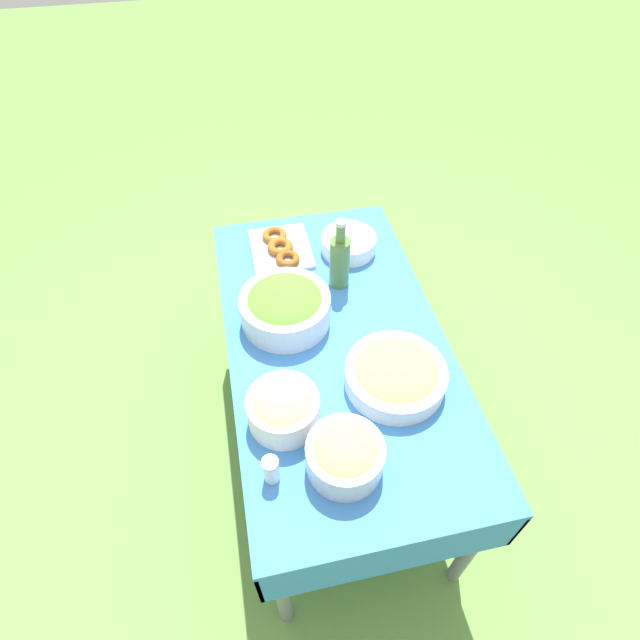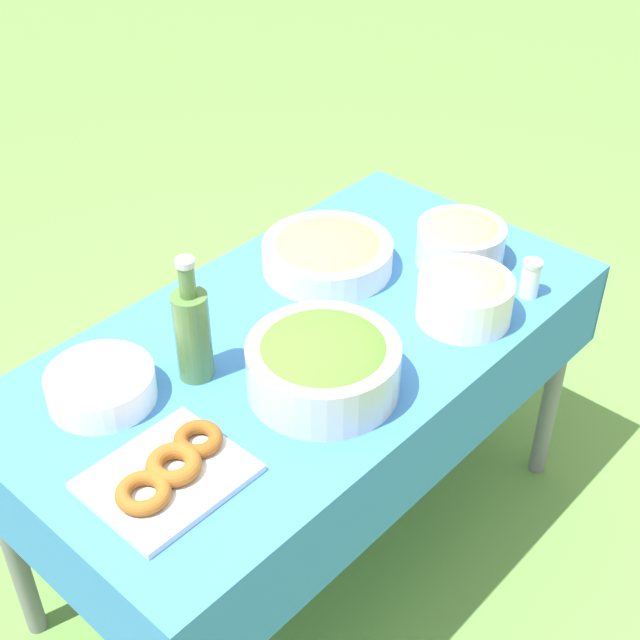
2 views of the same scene
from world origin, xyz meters
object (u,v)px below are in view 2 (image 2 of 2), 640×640
fruit_bowl (327,253)px  donut_platter (169,472)px  plate_stack (101,386)px  pasta_bowl (465,294)px  bread_bowl (461,240)px  salad_bowl (323,363)px  olive_oil_bottle (192,331)px

fruit_bowl → donut_platter: bearing=-160.5°
plate_stack → fruit_bowl: size_ratio=0.69×
pasta_bowl → fruit_bowl: (-0.06, 0.38, -0.02)m
donut_platter → bread_bowl: size_ratio=1.35×
pasta_bowl → fruit_bowl: pasta_bowl is taller
salad_bowl → donut_platter: bearing=173.9°
donut_platter → bread_bowl: bearing=1.8°
donut_platter → olive_oil_bottle: size_ratio=1.02×
pasta_bowl → fruit_bowl: 0.39m
plate_stack → bread_bowl: bread_bowl is taller
pasta_bowl → plate_stack: 0.86m
salad_bowl → olive_oil_bottle: size_ratio=1.09×
salad_bowl → plate_stack: size_ratio=1.43×
pasta_bowl → donut_platter: bearing=171.8°
bread_bowl → olive_oil_bottle: bearing=167.8°
fruit_bowl → plate_stack: bearing=178.6°
olive_oil_bottle → bread_bowl: size_ratio=1.33×
plate_stack → olive_oil_bottle: 0.23m
pasta_bowl → plate_stack: bearing=152.2°
pasta_bowl → plate_stack: pasta_bowl is taller
salad_bowl → bread_bowl: 0.62m
olive_oil_bottle → donut_platter: bearing=-140.9°
salad_bowl → plate_stack: salad_bowl is taller
plate_stack → fruit_bowl: 0.70m
pasta_bowl → olive_oil_bottle: size_ratio=0.75×
olive_oil_bottle → fruit_bowl: size_ratio=0.90×
donut_platter → fruit_bowl: bearing=19.5°
donut_platter → plate_stack: (0.05, 0.28, 0.02)m
donut_platter → fruit_bowl: (0.75, 0.27, 0.03)m
plate_stack → bread_bowl: bearing=-14.8°
plate_stack → bread_bowl: 0.99m
pasta_bowl → olive_oil_bottle: (-0.57, 0.31, 0.05)m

